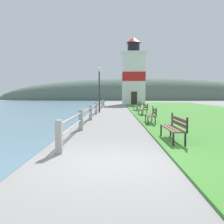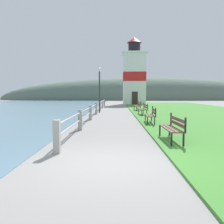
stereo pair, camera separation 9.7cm
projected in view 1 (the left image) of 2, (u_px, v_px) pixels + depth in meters
name	position (u px, v px, depth m)	size (l,w,h in m)	color
ground_plane	(110.00, 164.00, 5.94)	(160.00, 160.00, 0.00)	gray
grass_verge	(199.00, 112.00, 22.07)	(12.00, 48.83, 0.06)	#428433
seawall_railing	(96.00, 108.00, 20.21)	(0.18, 26.85, 0.94)	#A8A399
park_bench_near	(175.00, 126.00, 8.60)	(0.49, 1.98, 0.94)	brown
park_bench_midway	(152.00, 114.00, 13.81)	(0.58, 1.98, 0.94)	brown
park_bench_far	(144.00, 108.00, 19.19)	(0.56, 1.77, 0.94)	brown
park_bench_by_lighthouse	(138.00, 105.00, 24.08)	(0.57, 1.78, 0.94)	brown
lighthouse	(133.00, 76.00, 39.26)	(3.93, 3.93, 10.44)	white
lamp_post	(99.00, 82.00, 21.91)	(0.36, 0.36, 3.96)	#333338
distant_hillside	(144.00, 100.00, 68.22)	(80.00, 16.00, 12.00)	#566B5B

